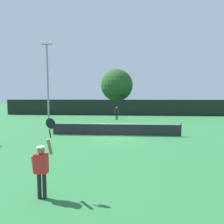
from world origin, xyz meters
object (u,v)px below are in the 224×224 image
(player_receiving, at_px, (117,112))
(large_tree, at_px, (117,85))
(player_serving, at_px, (42,164))
(light_pole, at_px, (48,79))
(parked_car_near, at_px, (156,109))
(tennis_ball, at_px, (93,129))

(player_receiving, relative_size, large_tree, 0.21)
(large_tree, bearing_deg, player_receiving, -87.46)
(player_serving, xyz_separation_m, light_pole, (-5.40, 13.39, 3.81))
(player_serving, distance_m, parked_car_near, 31.68)
(player_receiving, relative_size, tennis_ball, 25.18)
(player_serving, bearing_deg, light_pole, 111.98)
(player_serving, bearing_deg, tennis_ball, 92.62)
(tennis_ball, height_order, large_tree, large_tree)
(player_receiving, relative_size, parked_car_near, 0.39)
(tennis_ball, relative_size, light_pole, 0.01)
(player_serving, relative_size, player_receiving, 1.43)
(tennis_ball, height_order, parked_car_near, parked_car_near)
(player_receiving, bearing_deg, tennis_ball, 75.04)
(tennis_ball, distance_m, light_pole, 6.96)
(tennis_ball, bearing_deg, light_pole, 165.87)
(player_receiving, distance_m, light_pole, 9.88)
(light_pole, xyz_separation_m, large_tree, (6.33, 16.45, 0.32))
(tennis_ball, bearing_deg, large_tree, 85.20)
(light_pole, bearing_deg, large_tree, 68.95)
(tennis_ball, distance_m, parked_car_near, 20.46)
(player_serving, distance_m, large_tree, 30.14)
(parked_car_near, bearing_deg, player_serving, -97.60)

